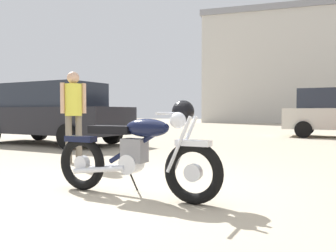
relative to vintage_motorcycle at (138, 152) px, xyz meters
The scene contains 5 objects.
ground_plane 0.54m from the vintage_motorcycle, 158.83° to the left, with size 80.00×80.00×0.00m, color tan.
vintage_motorcycle is the anchor object (origin of this frame).
bystander 2.96m from the vintage_motorcycle, 142.44° to the left, with size 0.34×0.36×1.66m.
silver_sedan_mid 7.13m from the vintage_motorcycle, 140.06° to the left, with size 4.82×2.24×1.74m.
industrial_building 32.69m from the vintage_motorcycle, 91.85° to the left, with size 16.03×14.70×21.61m.
Camera 1 is at (2.08, -3.49, 0.93)m, focal length 37.84 mm.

